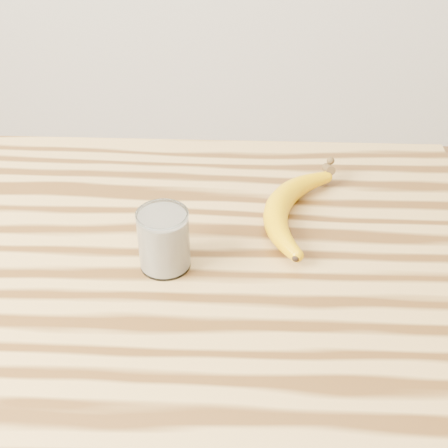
{
  "coord_description": "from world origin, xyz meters",
  "views": [
    {
      "loc": [
        0.22,
        -0.69,
        1.5
      ],
      "look_at": [
        0.19,
        0.08,
        0.93
      ],
      "focal_mm": 50.0,
      "sensor_mm": 36.0,
      "label": 1
    }
  ],
  "objects": [
    {
      "name": "smoothie_glass",
      "position": [
        0.1,
        0.02,
        0.95
      ],
      "size": [
        0.08,
        0.08,
        0.09
      ],
      "color": "white",
      "rests_on": "table"
    },
    {
      "name": "table",
      "position": [
        0.0,
        0.0,
        0.77
      ],
      "size": [
        1.2,
        0.8,
        0.9
      ],
      "color": "#AF8548",
      "rests_on": "ground"
    },
    {
      "name": "banana",
      "position": [
        0.27,
        0.15,
        0.92
      ],
      "size": [
        0.21,
        0.36,
        0.04
      ],
      "primitive_type": null,
      "rotation": [
        0.0,
        0.0,
        -0.28
      ],
      "color": "#CC9200",
      "rests_on": "table"
    }
  ]
}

